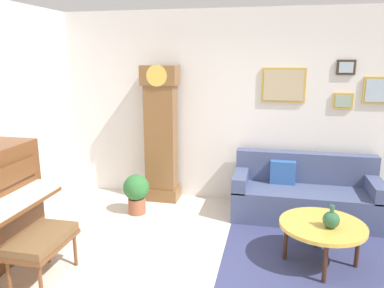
{
  "coord_description": "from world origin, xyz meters",
  "views": [
    {
      "loc": [
        0.63,
        -3.06,
        2.14
      ],
      "look_at": [
        -0.33,
        1.3,
        1.09
      ],
      "focal_mm": 34.92,
      "sensor_mm": 36.0,
      "label": 1
    }
  ],
  "objects_px": {
    "potted_plant": "(136,191)",
    "couch": "(304,194)",
    "grandfather_clock": "(161,138)",
    "coffee_table": "(322,226)",
    "green_jug": "(331,220)",
    "piano_bench": "(42,242)"
  },
  "relations": [
    {
      "from": "couch",
      "to": "potted_plant",
      "type": "relative_size",
      "value": 3.39
    },
    {
      "from": "potted_plant",
      "to": "couch",
      "type": "bearing_deg",
      "value": 10.08
    },
    {
      "from": "couch",
      "to": "potted_plant",
      "type": "xyz_separation_m",
      "value": [
        -2.26,
        -0.4,
        0.01
      ]
    },
    {
      "from": "grandfather_clock",
      "to": "potted_plant",
      "type": "relative_size",
      "value": 3.62
    },
    {
      "from": "piano_bench",
      "to": "grandfather_clock",
      "type": "bearing_deg",
      "value": 77.91
    },
    {
      "from": "coffee_table",
      "to": "grandfather_clock",
      "type": "bearing_deg",
      "value": 146.79
    },
    {
      "from": "coffee_table",
      "to": "potted_plant",
      "type": "height_order",
      "value": "potted_plant"
    },
    {
      "from": "piano_bench",
      "to": "green_jug",
      "type": "relative_size",
      "value": 2.92
    },
    {
      "from": "grandfather_clock",
      "to": "potted_plant",
      "type": "xyz_separation_m",
      "value": [
        -0.19,
        -0.6,
        -0.64
      ]
    },
    {
      "from": "grandfather_clock",
      "to": "green_jug",
      "type": "distance_m",
      "value": 2.73
    },
    {
      "from": "couch",
      "to": "green_jug",
      "type": "bearing_deg",
      "value": -82.98
    },
    {
      "from": "grandfather_clock",
      "to": "potted_plant",
      "type": "bearing_deg",
      "value": -107.12
    },
    {
      "from": "green_jug",
      "to": "couch",
      "type": "bearing_deg",
      "value": 97.02
    },
    {
      "from": "green_jug",
      "to": "potted_plant",
      "type": "relative_size",
      "value": 0.43
    },
    {
      "from": "coffee_table",
      "to": "couch",
      "type": "bearing_deg",
      "value": 94.4
    },
    {
      "from": "green_jug",
      "to": "potted_plant",
      "type": "distance_m",
      "value": 2.59
    },
    {
      "from": "coffee_table",
      "to": "green_jug",
      "type": "relative_size",
      "value": 3.67
    },
    {
      "from": "coffee_table",
      "to": "potted_plant",
      "type": "xyz_separation_m",
      "value": [
        -2.36,
        0.82,
        -0.1
      ]
    },
    {
      "from": "green_jug",
      "to": "coffee_table",
      "type": "bearing_deg",
      "value": 129.52
    },
    {
      "from": "grandfather_clock",
      "to": "couch",
      "type": "relative_size",
      "value": 1.07
    },
    {
      "from": "couch",
      "to": "coffee_table",
      "type": "xyz_separation_m",
      "value": [
        0.09,
        -1.22,
        0.11
      ]
    },
    {
      "from": "grandfather_clock",
      "to": "green_jug",
      "type": "relative_size",
      "value": 8.46
    }
  ]
}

